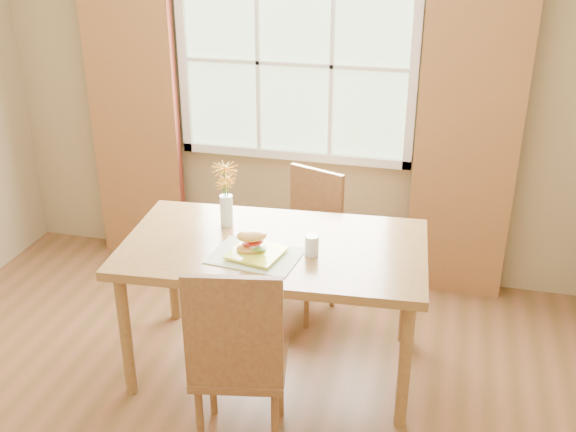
# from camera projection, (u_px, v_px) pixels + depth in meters

# --- Properties ---
(room) EXTENTS (4.24, 3.84, 2.74)m
(room) POSITION_uv_depth(u_px,v_px,m) (191.00, 191.00, 2.85)
(room) COLOR brown
(room) RESTS_ON ground
(window) EXTENTS (1.62, 0.06, 1.32)m
(window) POSITION_uv_depth(u_px,v_px,m) (295.00, 64.00, 4.43)
(window) COLOR #B6DEA8
(window) RESTS_ON room
(curtain_left) EXTENTS (0.65, 0.08, 2.20)m
(curtain_left) POSITION_uv_depth(u_px,v_px,m) (134.00, 115.00, 4.78)
(curtain_left) COLOR maroon
(curtain_left) RESTS_ON room
(curtain_right) EXTENTS (0.65, 0.08, 2.20)m
(curtain_right) POSITION_uv_depth(u_px,v_px,m) (467.00, 140.00, 4.27)
(curtain_right) COLOR maroon
(curtain_right) RESTS_ON room
(dining_table) EXTENTS (1.69, 1.03, 0.79)m
(dining_table) POSITION_uv_depth(u_px,v_px,m) (274.00, 257.00, 3.66)
(dining_table) COLOR olive
(dining_table) RESTS_ON room
(chair_near) EXTENTS (0.51, 0.51, 1.05)m
(chair_near) POSITION_uv_depth(u_px,v_px,m) (238.00, 356.00, 3.08)
(chair_near) COLOR brown
(chair_near) RESTS_ON room
(chair_far) EXTENTS (0.50, 0.50, 0.94)m
(chair_far) POSITION_uv_depth(u_px,v_px,m) (307.00, 236.00, 4.35)
(chair_far) COLOR brown
(chair_far) RESTS_ON room
(placemat) EXTENTS (0.48, 0.38, 0.01)m
(placemat) POSITION_uv_depth(u_px,v_px,m) (256.00, 256.00, 3.49)
(placemat) COLOR silver
(placemat) RESTS_ON dining_table
(plate) EXTENTS (0.30, 0.30, 0.01)m
(plate) POSITION_uv_depth(u_px,v_px,m) (257.00, 254.00, 3.49)
(plate) COLOR #D3DD37
(plate) RESTS_ON placemat
(croissant_sandwich) EXTENTS (0.19, 0.16, 0.12)m
(croissant_sandwich) POSITION_uv_depth(u_px,v_px,m) (252.00, 242.00, 3.48)
(croissant_sandwich) COLOR #F3CB53
(croissant_sandwich) RESTS_ON plate
(water_glass) EXTENTS (0.07, 0.07, 0.11)m
(water_glass) POSITION_uv_depth(u_px,v_px,m) (312.00, 246.00, 3.49)
(water_glass) COLOR silver
(water_glass) RESTS_ON dining_table
(flower_vase) EXTENTS (0.15, 0.15, 0.37)m
(flower_vase) POSITION_uv_depth(u_px,v_px,m) (226.00, 189.00, 3.74)
(flower_vase) COLOR silver
(flower_vase) RESTS_ON dining_table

